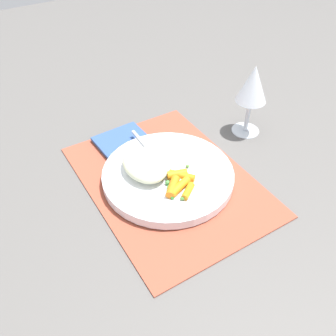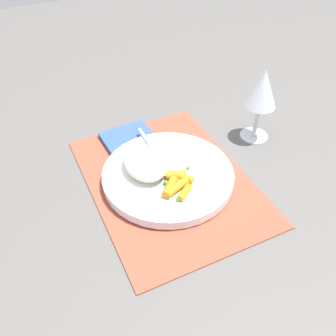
{
  "view_description": "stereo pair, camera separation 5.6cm",
  "coord_description": "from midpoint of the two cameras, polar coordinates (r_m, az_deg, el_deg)",
  "views": [
    {
      "loc": [
        0.46,
        -0.28,
        0.51
      ],
      "look_at": [
        0.0,
        0.0,
        0.03
      ],
      "focal_mm": 39.31,
      "sensor_mm": 36.0,
      "label": 1
    },
    {
      "loc": [
        0.48,
        -0.23,
        0.51
      ],
      "look_at": [
        0.0,
        0.0,
        0.03
      ],
      "focal_mm": 39.31,
      "sensor_mm": 36.0,
      "label": 2
    }
  ],
  "objects": [
    {
      "name": "ground_plane",
      "position": [
        0.74,
        2.17,
        -2.07
      ],
      "size": [
        2.4,
        2.4,
        0.0
      ],
      "primitive_type": "plane",
      "color": "#565451"
    },
    {
      "name": "placemat",
      "position": [
        0.74,
        2.18,
        -1.91
      ],
      "size": [
        0.41,
        0.3,
        0.01
      ],
      "primitive_type": "cube",
      "color": "#9E4733",
      "rests_on": "ground_plane"
    },
    {
      "name": "plate",
      "position": [
        0.73,
        2.2,
        -1.21
      ],
      "size": [
        0.26,
        0.26,
        0.02
      ],
      "primitive_type": "cylinder",
      "color": "white",
      "rests_on": "placemat"
    },
    {
      "name": "rice_mound",
      "position": [
        0.72,
        -1.34,
        0.69
      ],
      "size": [
        0.11,
        0.08,
        0.04
      ],
      "primitive_type": "ellipsoid",
      "color": "beige",
      "rests_on": "plate"
    },
    {
      "name": "carrot_portion",
      "position": [
        0.69,
        3.7,
        -2.44
      ],
      "size": [
        0.08,
        0.08,
        0.02
      ],
      "color": "orange",
      "rests_on": "plate"
    },
    {
      "name": "pea_scatter",
      "position": [
        0.7,
        2.65,
        -2.4
      ],
      "size": [
        0.08,
        0.08,
        0.01
      ],
      "color": "#55A93A",
      "rests_on": "plate"
    },
    {
      "name": "fork",
      "position": [
        0.74,
        1.28,
        0.8
      ],
      "size": [
        0.21,
        0.02,
        0.01
      ],
      "color": "silver",
      "rests_on": "plate"
    },
    {
      "name": "wine_glass",
      "position": [
        0.82,
        16.37,
        11.32
      ],
      "size": [
        0.07,
        0.07,
        0.17
      ],
      "color": "silver",
      "rests_on": "ground_plane"
    },
    {
      "name": "napkin",
      "position": [
        0.84,
        -4.33,
        4.74
      ],
      "size": [
        0.09,
        0.12,
        0.01
      ],
      "primitive_type": "cube",
      "rotation": [
        0.0,
        0.0,
        0.05
      ],
      "color": "#33518C",
      "rests_on": "placemat"
    }
  ]
}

